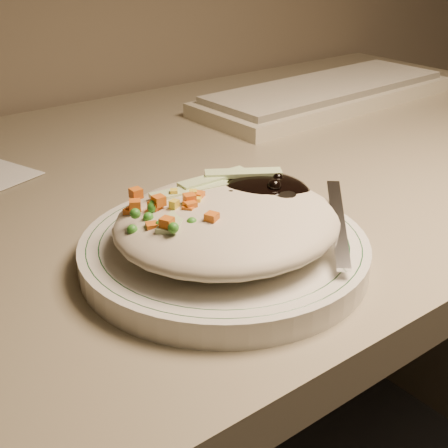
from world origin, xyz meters
TOP-DOWN VIEW (x-y plane):
  - desk at (0.00, 1.38)m, footprint 1.40×0.70m
  - plate at (-0.10, 1.18)m, footprint 0.24×0.24m
  - plate_rim at (-0.10, 1.18)m, footprint 0.23×0.23m
  - meal at (-0.09, 1.18)m, footprint 0.21×0.19m
  - keyboard at (0.34, 1.49)m, footprint 0.45×0.17m

SIDE VIEW (x-z plane):
  - desk at x=0.00m, z-range 0.17..0.91m
  - plate at x=-0.10m, z-range 0.74..0.76m
  - keyboard at x=0.34m, z-range 0.74..0.77m
  - plate_rim at x=-0.10m, z-range 0.76..0.76m
  - meal at x=-0.09m, z-range 0.76..0.81m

